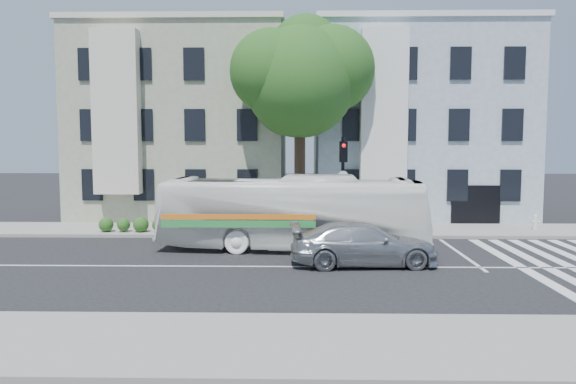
{
  "coord_description": "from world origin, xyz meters",
  "views": [
    {
      "loc": [
        -0.02,
        -19.99,
        4.52
      ],
      "look_at": [
        -0.5,
        3.57,
        2.4
      ],
      "focal_mm": 35.0,
      "sensor_mm": 36.0,
      "label": 1
    }
  ],
  "objects_px": {
    "sedan": "(364,244)",
    "traffic_signal": "(343,173)",
    "bus": "(293,213)",
    "fire_hydrant": "(535,222)"
  },
  "relations": [
    {
      "from": "bus",
      "to": "traffic_signal",
      "type": "xyz_separation_m",
      "value": [
        2.3,
        2.67,
        1.5
      ]
    },
    {
      "from": "bus",
      "to": "fire_hydrant",
      "type": "xyz_separation_m",
      "value": [
        12.11,
        4.8,
        -1.03
      ]
    },
    {
      "from": "sedan",
      "to": "traffic_signal",
      "type": "bearing_deg",
      "value": -0.15
    },
    {
      "from": "bus",
      "to": "fire_hydrant",
      "type": "bearing_deg",
      "value": -64.48
    },
    {
      "from": "traffic_signal",
      "to": "fire_hydrant",
      "type": "distance_m",
      "value": 10.35
    },
    {
      "from": "bus",
      "to": "fire_hydrant",
      "type": "height_order",
      "value": "bus"
    },
    {
      "from": "bus",
      "to": "sedan",
      "type": "relative_size",
      "value": 2.08
    },
    {
      "from": "sedan",
      "to": "traffic_signal",
      "type": "height_order",
      "value": "traffic_signal"
    },
    {
      "from": "bus",
      "to": "sedan",
      "type": "bearing_deg",
      "value": -134.15
    },
    {
      "from": "bus",
      "to": "fire_hydrant",
      "type": "distance_m",
      "value": 13.06
    }
  ]
}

